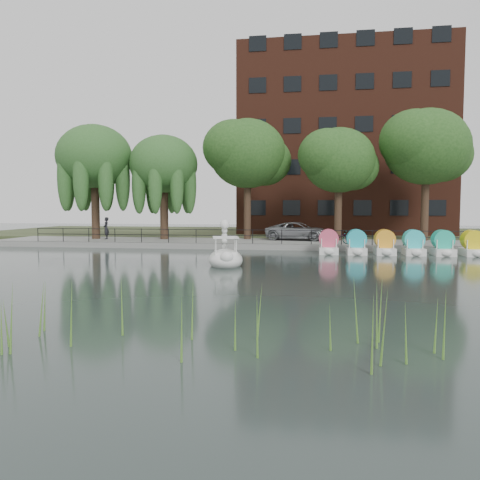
% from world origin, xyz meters
% --- Properties ---
extents(ground_plane, '(120.00, 120.00, 0.00)m').
position_xyz_m(ground_plane, '(0.00, 0.00, 0.00)').
color(ground_plane, '#3A4645').
extents(promenade, '(40.00, 6.00, 0.40)m').
position_xyz_m(promenade, '(0.00, 16.00, 0.20)').
color(promenade, gray).
rests_on(promenade, ground_plane).
extents(kerb, '(40.00, 0.25, 0.40)m').
position_xyz_m(kerb, '(0.00, 13.05, 0.20)').
color(kerb, gray).
rests_on(kerb, ground_plane).
extents(land_strip, '(60.00, 22.00, 0.36)m').
position_xyz_m(land_strip, '(0.00, 30.00, 0.18)').
color(land_strip, '#47512D').
rests_on(land_strip, ground_plane).
extents(railing, '(32.00, 0.05, 1.00)m').
position_xyz_m(railing, '(0.00, 13.25, 1.15)').
color(railing, black).
rests_on(railing, promenade).
extents(apartment_building, '(20.00, 10.07, 18.00)m').
position_xyz_m(apartment_building, '(7.00, 29.97, 9.36)').
color(apartment_building, '#4C1E16').
rests_on(apartment_building, land_strip).
extents(willow_left, '(5.88, 5.88, 9.01)m').
position_xyz_m(willow_left, '(-13.00, 16.50, 6.87)').
color(willow_left, '#473323').
rests_on(willow_left, promenade).
extents(willow_mid, '(5.32, 5.32, 8.15)m').
position_xyz_m(willow_mid, '(-7.50, 17.00, 6.25)').
color(willow_mid, '#473323').
rests_on(willow_mid, promenade).
extents(broadleaf_center, '(6.00, 6.00, 9.25)m').
position_xyz_m(broadleaf_center, '(-1.00, 18.00, 7.06)').
color(broadleaf_center, '#473323').
rests_on(broadleaf_center, promenade).
extents(broadleaf_right, '(5.40, 5.40, 8.32)m').
position_xyz_m(broadleaf_right, '(6.00, 17.50, 6.39)').
color(broadleaf_right, '#473323').
rests_on(broadleaf_right, promenade).
extents(broadleaf_far, '(6.30, 6.30, 9.71)m').
position_xyz_m(broadleaf_far, '(12.50, 18.50, 7.40)').
color(broadleaf_far, '#473323').
rests_on(broadleaf_far, promenade).
extents(minivan, '(3.56, 6.02, 1.57)m').
position_xyz_m(minivan, '(3.02, 17.30, 1.19)').
color(minivan, gray).
rests_on(minivan, promenade).
extents(bicycle, '(1.02, 1.82, 1.00)m').
position_xyz_m(bicycle, '(5.86, 14.06, 0.90)').
color(bicycle, gray).
rests_on(bicycle, promenade).
extents(pedestrian, '(0.65, 0.81, 1.98)m').
position_xyz_m(pedestrian, '(-11.98, 16.15, 1.39)').
color(pedestrian, black).
rests_on(pedestrian, promenade).
extents(swan_boat, '(2.25, 2.99, 2.27)m').
position_xyz_m(swan_boat, '(-0.25, 4.14, 0.50)').
color(swan_boat, white).
rests_on(swan_boat, ground_plane).
extents(pedal_boat_row, '(9.65, 1.70, 1.40)m').
position_xyz_m(pedal_boat_row, '(9.31, 11.02, 0.61)').
color(pedal_boat_row, white).
rests_on(pedal_boat_row, ground_plane).
extents(reed_bank, '(24.00, 2.40, 1.20)m').
position_xyz_m(reed_bank, '(2.00, -9.50, 0.60)').
color(reed_bank, '#669938').
rests_on(reed_bank, ground_plane).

